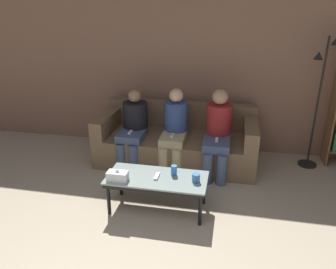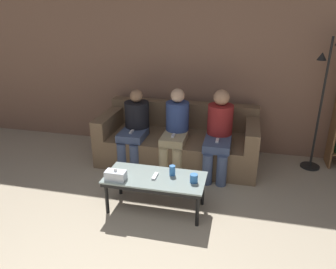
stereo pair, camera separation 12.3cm
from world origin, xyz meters
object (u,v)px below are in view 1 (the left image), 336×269
Objects in this scene: coffee_table at (157,180)px; standing_lamp at (321,90)px; cup_near_right at (196,178)px; tissue_box at (118,176)px; cup_near_left at (174,170)px; seated_person_mid_left at (175,128)px; couch at (177,141)px; game_remote at (157,176)px; seated_person_left_end at (134,126)px; seated_person_mid_right at (218,130)px.

standing_lamp is at bearing 38.26° from coffee_table.
cup_near_right is 0.42× the size of tissue_box.
cup_near_left is 1.01m from seated_person_mid_left.
seated_person_mid_left reaches higher than couch.
cup_near_left is (0.17, -1.20, 0.17)m from couch.
couch reaches higher than cup_near_left.
game_remote reaches higher than coffee_table.
seated_person_left_end is 0.96× the size of seated_person_mid_left.
standing_lamp is (1.89, 0.19, 0.82)m from couch.
standing_lamp is at bearing 39.26° from cup_near_left.
cup_near_left reaches higher than coffee_table.
cup_near_left is 0.06× the size of standing_lamp.
seated_person_mid_right is at bearing 61.38° from game_remote.
coffee_table is at bearing -141.74° from standing_lamp.
seated_person_mid_right is (0.41, 0.98, 0.13)m from cup_near_left.
cup_near_left reaches higher than cup_near_right.
game_remote is at bearing -61.29° from seated_person_left_end.
couch is at bearing -174.12° from standing_lamp.
tissue_box is 0.20× the size of seated_person_mid_right.
seated_person_mid_left is at bearing -167.76° from standing_lamp.
coffee_table is 0.44m from tissue_box.
couch is at bearing 90.19° from coffee_table.
couch is 0.36m from seated_person_mid_left.
tissue_box is 2.88m from standing_lamp.
tissue_box is (-0.82, -0.13, 0.01)m from cup_near_right.
cup_near_right is 0.61× the size of game_remote.
coffee_table is 0.05m from game_remote.
seated_person_left_end is (-0.59, 1.08, 0.15)m from game_remote.
standing_lamp reaches higher than game_remote.
cup_near_left is at bearing -52.60° from seated_person_left_end.
cup_near_right is 0.08× the size of seated_person_mid_right.
tissue_box reaches higher than coffee_table.
seated_person_left_end is (-0.59, -0.21, 0.28)m from couch.
couch reaches higher than cup_near_right.
tissue_box is 0.43m from game_remote.
coffee_table is 1.00× the size of seated_person_mid_left.
standing_lamp is (2.28, 1.63, 0.65)m from tissue_box.
seated_person_mid_right is at bearing 51.12° from tissue_box.
cup_near_right is (0.26, -0.10, -0.01)m from cup_near_left.
standing_lamp reaches higher than seated_person_mid_left.
seated_person_mid_left is (-1.89, -0.41, -0.52)m from standing_lamp.
seated_person_mid_right reaches higher than seated_person_mid_left.
cup_near_left is at bearing -81.79° from couch.
cup_near_right is at bearing -68.49° from seated_person_mid_left.
standing_lamp is (1.88, 1.48, 0.75)m from coffee_table.
seated_person_mid_left is at bearing -90.00° from couch.
coffee_table is 0.61× the size of standing_lamp.
seated_person_left_end is 0.59m from seated_person_mid_left.
game_remote is 1.23m from seated_person_mid_right.
standing_lamp is 2.00m from seated_person_mid_left.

